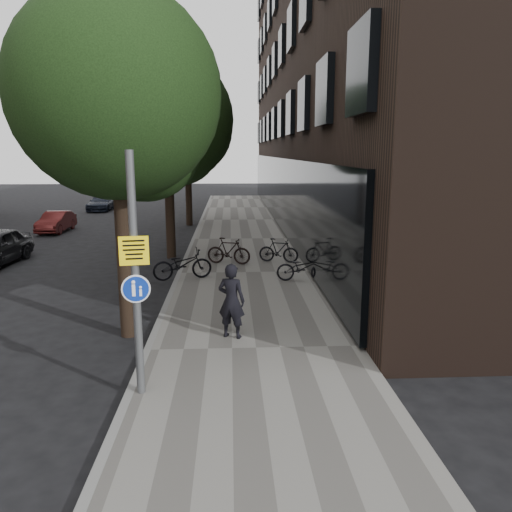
{
  "coord_description": "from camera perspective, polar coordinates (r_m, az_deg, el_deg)",
  "views": [
    {
      "loc": [
        -0.25,
        -6.43,
        4.13
      ],
      "look_at": [
        0.27,
        3.68,
        2.0
      ],
      "focal_mm": 35.0,
      "sensor_mm": 36.0,
      "label": 1
    }
  ],
  "objects": [
    {
      "name": "ground",
      "position": [
        7.65,
        -0.62,
        -20.81
      ],
      "size": [
        120.0,
        120.0,
        0.0
      ],
      "primitive_type": "plane",
      "color": "black",
      "rests_on": "ground"
    },
    {
      "name": "sidewalk",
      "position": [
        16.94,
        -1.16,
        -2.04
      ],
      "size": [
        4.5,
        60.0,
        0.12
      ],
      "primitive_type": "cube",
      "color": "slate",
      "rests_on": "ground"
    },
    {
      "name": "curb_edge",
      "position": [
        17.02,
        -8.76,
        -2.09
      ],
      "size": [
        0.15,
        60.0,
        0.13
      ],
      "primitive_type": "cube",
      "color": "slate",
      "rests_on": "ground"
    },
    {
      "name": "building_right_dark_brick",
      "position": [
        30.15,
        14.97,
        20.78
      ],
      "size": [
        12.0,
        40.0,
        18.0
      ],
      "primitive_type": "cube",
      "color": "black",
      "rests_on": "ground"
    },
    {
      "name": "street_tree_near",
      "position": [
        11.35,
        -15.14,
        16.43
      ],
      "size": [
        4.4,
        4.4,
        7.5
      ],
      "color": "black",
      "rests_on": "ground"
    },
    {
      "name": "street_tree_mid",
      "position": [
        19.73,
        -9.89,
        14.55
      ],
      "size": [
        5.0,
        5.0,
        7.8
      ],
      "color": "black",
      "rests_on": "ground"
    },
    {
      "name": "street_tree_far",
      "position": [
        28.68,
        -7.72,
        13.73
      ],
      "size": [
        5.0,
        5.0,
        7.8
      ],
      "color": "black",
      "rests_on": "ground"
    },
    {
      "name": "signpost",
      "position": [
        8.3,
        -13.61,
        -2.21
      ],
      "size": [
        0.47,
        0.13,
        4.04
      ],
      "rotation": [
        0.0,
        0.0,
        0.15
      ],
      "color": "#595B5E",
      "rests_on": "sidewalk"
    },
    {
      "name": "pedestrian",
      "position": [
        10.88,
        -2.82,
        -5.14
      ],
      "size": [
        0.71,
        0.58,
        1.66
      ],
      "primitive_type": "imported",
      "rotation": [
        0.0,
        0.0,
        2.78
      ],
      "color": "black",
      "rests_on": "sidewalk"
    },
    {
      "name": "parked_bike_facade_near",
      "position": [
        15.76,
        5.35,
        -1.32
      ],
      "size": [
        1.66,
        0.66,
        0.86
      ],
      "primitive_type": "imported",
      "rotation": [
        0.0,
        0.0,
        1.51
      ],
      "color": "black",
      "rests_on": "sidewalk"
    },
    {
      "name": "parked_bike_facade_far",
      "position": [
        18.35,
        2.6,
        0.65
      ],
      "size": [
        1.53,
        0.85,
        0.89
      ],
      "primitive_type": "imported",
      "rotation": [
        0.0,
        0.0,
        1.26
      ],
      "color": "black",
      "rests_on": "sidewalk"
    },
    {
      "name": "parked_bike_curb_near",
      "position": [
        16.03,
        -8.41,
        -0.92
      ],
      "size": [
        1.99,
        1.15,
        0.99
      ],
      "primitive_type": "imported",
      "rotation": [
        0.0,
        0.0,
        1.85
      ],
      "color": "black",
      "rests_on": "sidewalk"
    },
    {
      "name": "parked_bike_curb_far",
      "position": [
        18.06,
        -3.14,
        0.59
      ],
      "size": [
        1.67,
        0.86,
        0.96
      ],
      "primitive_type": "imported",
      "rotation": [
        0.0,
        0.0,
        1.3
      ],
      "color": "black",
      "rests_on": "sidewalk"
    },
    {
      "name": "parked_car_mid",
      "position": [
        28.11,
        -21.88,
        3.65
      ],
      "size": [
        1.22,
        3.25,
        1.06
      ],
      "primitive_type": "imported",
      "rotation": [
        0.0,
        0.0,
        -0.03
      ],
      "color": "#581A19",
      "rests_on": "ground"
    },
    {
      "name": "parked_car_far",
      "position": [
        37.44,
        -17.19,
        5.83
      ],
      "size": [
        1.6,
        3.75,
        1.08
      ],
      "primitive_type": "imported",
      "rotation": [
        0.0,
        0.0,
        -0.03
      ],
      "color": "black",
      "rests_on": "ground"
    }
  ]
}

